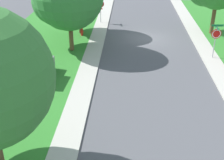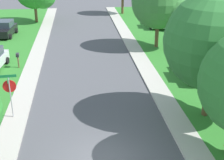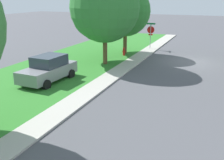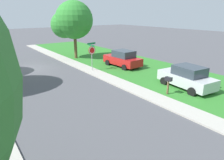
# 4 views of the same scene
# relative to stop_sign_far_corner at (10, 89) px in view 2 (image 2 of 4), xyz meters

# --- Properties ---
(ground_plane) EXTENTS (120.00, 120.00, 0.00)m
(ground_plane) POSITION_rel_stop_sign_far_corner_xyz_m (4.84, -4.54, -1.89)
(ground_plane) COLOR #4C4C51
(sidewalk_east) EXTENTS (1.40, 56.00, 0.10)m
(sidewalk_east) POSITION_rel_stop_sign_far_corner_xyz_m (9.54, 7.46, -1.84)
(sidewalk_east) COLOR #ADA89E
(sidewalk_east) RESTS_ON ground
(lawn_east) EXTENTS (8.00, 56.00, 0.08)m
(lawn_east) POSITION_rel_stop_sign_far_corner_xyz_m (14.24, 7.46, -1.85)
(lawn_east) COLOR #2D7528
(lawn_east) RESTS_ON ground
(sidewalk_west) EXTENTS (1.40, 56.00, 0.10)m
(sidewalk_west) POSITION_rel_stop_sign_far_corner_xyz_m (0.14, 7.46, -1.84)
(sidewalk_west) COLOR #ADA89E
(sidewalk_west) RESTS_ON ground
(stop_sign_far_corner) EXTENTS (0.92, 0.92, 2.77)m
(stop_sign_far_corner) POSITION_rel_stop_sign_far_corner_xyz_m (0.00, 0.00, 0.00)
(stop_sign_far_corner) COLOR #9E9EA3
(stop_sign_far_corner) RESTS_ON ground
(car_black_across_road) EXTENTS (2.30, 4.43, 1.76)m
(car_black_across_road) POSITION_rel_stop_sign_far_corner_xyz_m (-4.05, 18.93, -1.01)
(car_black_across_road) COLOR black
(car_black_across_road) RESTS_ON ground
(car_grey_kerbside_mid) EXTENTS (2.23, 4.40, 1.76)m
(car_grey_kerbside_mid) POSITION_rel_stop_sign_far_corner_xyz_m (12.95, 4.69, -1.01)
(car_grey_kerbside_mid) COLOR gray
(car_grey_kerbside_mid) RESTS_ON ground
(car_white_driveway_right) EXTENTS (2.27, 4.42, 1.76)m
(car_white_driveway_right) POSITION_rel_stop_sign_far_corner_xyz_m (13.86, 21.28, -1.01)
(car_white_driveway_right) COLOR white
(car_white_driveway_right) RESTS_ON ground
(tree_sidewalk_near) EXTENTS (5.93, 5.52, 7.38)m
(tree_sidewalk_near) POSITION_rel_stop_sign_far_corner_xyz_m (11.69, -1.23, 2.55)
(tree_sidewalk_near) COLOR brown
(tree_sidewalk_near) RESTS_ON ground
(tree_sidewalk_mid) EXTENTS (5.62, 5.23, 7.16)m
(tree_sidewalk_mid) POSITION_rel_stop_sign_far_corner_xyz_m (12.12, 12.78, 2.49)
(tree_sidewalk_mid) COLOR brown
(tree_sidewalk_mid) RESTS_ON ground
(mailbox) EXTENTS (0.28, 0.50, 1.31)m
(mailbox) POSITION_rel_stop_sign_far_corner_xyz_m (-0.98, 8.41, -0.88)
(mailbox) COLOR brown
(mailbox) RESTS_ON ground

